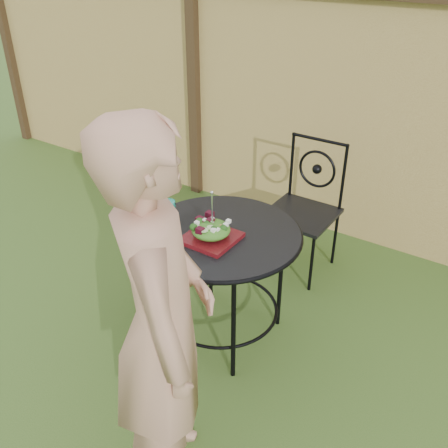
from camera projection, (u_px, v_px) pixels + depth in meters
The scene contains 9 objects.
ground at pixel (153, 396), 2.70m from camera, with size 60.00×60.00×0.00m, color #274717.
fence at pixel (335, 119), 3.79m from camera, with size 8.00×0.12×1.90m.
patio_table at pixel (220, 253), 2.85m from camera, with size 0.92×0.92×0.72m.
patio_chair at pixel (305, 205), 3.53m from camera, with size 0.46×0.46×0.95m.
diner at pixel (162, 326), 1.92m from camera, with size 0.62×0.41×1.71m, color tan.
salad_plate at pixel (211, 238), 2.70m from camera, with size 0.27×0.27×0.02m, color #3E080A.
salad at pixel (211, 230), 2.68m from camera, with size 0.21×0.21×0.08m, color #235614.
fork at pixel (212, 209), 2.61m from camera, with size 0.01×0.01×0.18m, color silver.
drinking_glass at pixel (169, 212), 2.83m from camera, with size 0.08×0.08×0.14m, color #0C8D75.
Camera 1 is at (1.36, -1.33, 2.16)m, focal length 40.00 mm.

